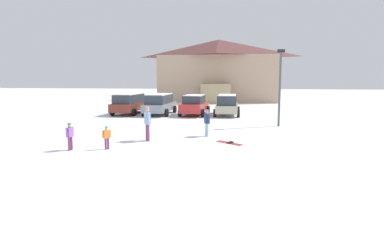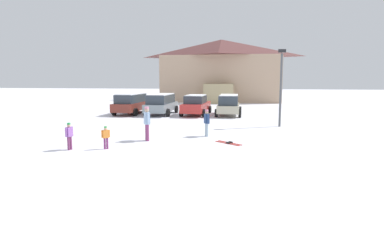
{
  "view_description": "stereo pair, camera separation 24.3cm",
  "coord_description": "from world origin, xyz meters",
  "views": [
    {
      "loc": [
        3.3,
        -9.55,
        3.01
      ],
      "look_at": [
        1.29,
        6.64,
        1.03
      ],
      "focal_mm": 28.0,
      "sensor_mm": 36.0,
      "label": 1
    },
    {
      "loc": [
        3.54,
        -9.52,
        3.01
      ],
      "look_at": [
        1.29,
        6.64,
        1.03
      ],
      "focal_mm": 28.0,
      "sensor_mm": 36.0,
      "label": 2
    }
  ],
  "objects": [
    {
      "name": "parked_grey_wagon",
      "position": [
        -2.53,
        15.16,
        0.94
      ],
      "size": [
        2.32,
        4.65,
        1.75
      ],
      "color": "gray",
      "rests_on": "ground"
    },
    {
      "name": "parked_beige_suv",
      "position": [
        3.16,
        15.26,
        0.92
      ],
      "size": [
        2.15,
        4.15,
        1.72
      ],
      "color": "#B0A98F",
      "rests_on": "ground"
    },
    {
      "name": "skier_child_in_orange_jacket",
      "position": [
        -1.87,
        2.48,
        0.56
      ],
      "size": [
        0.31,
        0.25,
        0.99
      ],
      "color": "#722D64",
      "rests_on": "ground"
    },
    {
      "name": "parked_maroon_van",
      "position": [
        -5.21,
        15.27,
        0.94
      ],
      "size": [
        2.28,
        4.79,
        1.76
      ],
      "color": "maroon",
      "rests_on": "ground"
    },
    {
      "name": "ski_lodge",
      "position": [
        1.76,
        32.57,
        4.24
      ],
      "size": [
        16.08,
        11.16,
        8.37
      ],
      "color": "tan",
      "rests_on": "ground"
    },
    {
      "name": "pair_of_skis",
      "position": [
        3.35,
        4.35,
        0.02
      ],
      "size": [
        1.29,
        1.09,
        0.08
      ],
      "color": "red",
      "rests_on": "ground"
    },
    {
      "name": "parked_red_sedan",
      "position": [
        0.42,
        15.31,
        0.85
      ],
      "size": [
        2.35,
        4.78,
        1.69
      ],
      "color": "#B52B28",
      "rests_on": "ground"
    },
    {
      "name": "skier_teen_in_navy_coat",
      "position": [
        2.17,
        5.94,
        0.79
      ],
      "size": [
        0.32,
        0.49,
        1.41
      ],
      "color": "#A1B7C6",
      "rests_on": "ground"
    },
    {
      "name": "skier_child_in_purple_jacket",
      "position": [
        -3.34,
        2.13,
        0.66
      ],
      "size": [
        0.23,
        0.42,
        1.16
      ],
      "color": "#70335D",
      "rests_on": "ground"
    },
    {
      "name": "ground",
      "position": [
        0.0,
        0.0,
        0.0
      ],
      "size": [
        160.0,
        160.0,
        0.0
      ],
      "primitive_type": "plane",
      "color": "white"
    },
    {
      "name": "lamp_post",
      "position": [
        6.46,
        9.83,
        2.75
      ],
      "size": [
        0.44,
        0.24,
        4.82
      ],
      "color": "#515459",
      "rests_on": "ground"
    },
    {
      "name": "skier_adult_in_blue_parka",
      "position": [
        -0.62,
        4.45,
        0.94
      ],
      "size": [
        0.4,
        0.56,
        1.67
      ],
      "color": "#7F3664",
      "rests_on": "ground"
    }
  ]
}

